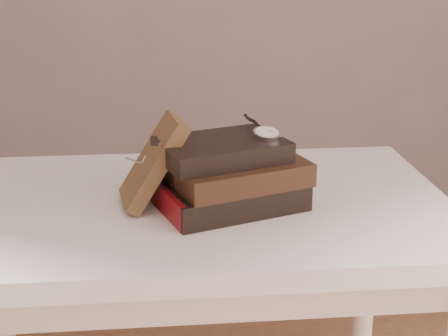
{
  "coord_description": "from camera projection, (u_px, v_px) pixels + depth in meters",
  "views": [
    {
      "loc": [
        -0.04,
        -0.8,
        1.22
      ],
      "look_at": [
        0.06,
        0.31,
        0.82
      ],
      "focal_mm": 51.78,
      "sensor_mm": 36.0,
      "label": 1
    }
  ],
  "objects": [
    {
      "name": "book_stack",
      "position": [
        230.0,
        176.0,
        1.19
      ],
      "size": [
        0.3,
        0.25,
        0.13
      ],
      "color": "black",
      "rests_on": "table"
    },
    {
      "name": "table",
      "position": [
        191.0,
        243.0,
        1.27
      ],
      "size": [
        1.0,
        0.6,
        0.75
      ],
      "color": "white",
      "rests_on": "ground"
    },
    {
      "name": "pocket_watch",
      "position": [
        266.0,
        133.0,
        1.19
      ],
      "size": [
        0.07,
        0.16,
        0.02
      ],
      "color": "silver",
      "rests_on": "book_stack"
    },
    {
      "name": "journal",
      "position": [
        153.0,
        162.0,
        1.19
      ],
      "size": [
        0.14,
        0.13,
        0.17
      ],
      "primitive_type": "cube",
      "rotation": [
        0.0,
        0.57,
        0.17
      ],
      "color": "#432D19",
      "rests_on": "table"
    },
    {
      "name": "eyeglasses",
      "position": [
        167.0,
        162.0,
        1.23
      ],
      "size": [
        0.14,
        0.15,
        0.05
      ],
      "color": "silver",
      "rests_on": "book_stack"
    }
  ]
}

